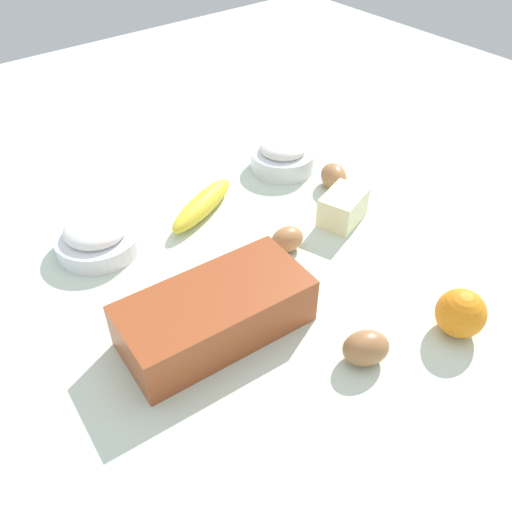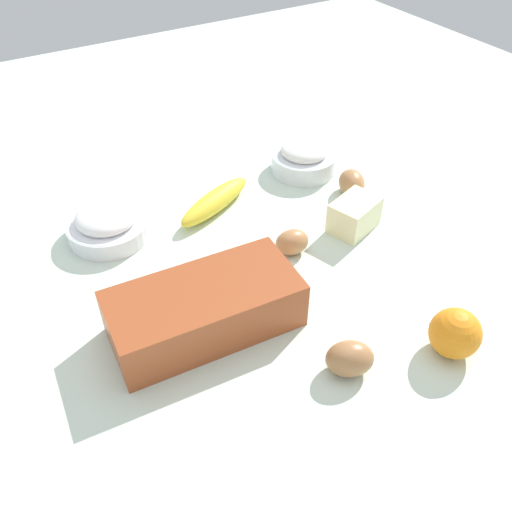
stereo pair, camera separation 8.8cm
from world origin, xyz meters
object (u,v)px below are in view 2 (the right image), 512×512
at_px(banana, 215,201).
at_px(egg_loose, 292,242).
at_px(loaf_pan, 205,308).
at_px(sugar_bowl, 108,224).
at_px(egg_near_butter, 352,183).
at_px(egg_beside_bowl, 350,359).
at_px(flour_bowl, 304,158).
at_px(orange_fruit, 455,333).
at_px(butter_block, 354,215).

xyz_separation_m(banana, egg_loose, (-0.06, 0.18, 0.00)).
bearing_deg(banana, loaf_pan, 59.90).
xyz_separation_m(sugar_bowl, egg_near_butter, (-0.47, 0.12, -0.00)).
bearing_deg(egg_beside_bowl, flour_bowl, -117.66).
relative_size(egg_beside_bowl, egg_loose, 1.13).
bearing_deg(egg_beside_bowl, loaf_pan, -52.15).
distance_m(flour_bowl, egg_beside_bowl, 0.53).
xyz_separation_m(sugar_bowl, egg_loose, (-0.26, 0.21, -0.01)).
relative_size(loaf_pan, banana, 1.52).
bearing_deg(banana, egg_loose, 107.44).
bearing_deg(flour_bowl, loaf_pan, 37.65).
height_order(loaf_pan, egg_near_butter, loaf_pan).
bearing_deg(orange_fruit, flour_bowl, -100.47).
bearing_deg(butter_block, orange_fruit, 78.59).
height_order(orange_fruit, egg_near_butter, orange_fruit).
xyz_separation_m(flour_bowl, sugar_bowl, (0.43, 0.00, -0.00)).
bearing_deg(butter_block, sugar_bowl, -27.67).
bearing_deg(egg_beside_bowl, sugar_bowl, -68.03).
bearing_deg(flour_bowl, sugar_bowl, 0.64).
distance_m(banana, egg_loose, 0.19).
relative_size(sugar_bowl, egg_beside_bowl, 2.18).
distance_m(sugar_bowl, butter_block, 0.45).
relative_size(flour_bowl, sugar_bowl, 0.92).
bearing_deg(egg_beside_bowl, banana, -92.19).
xyz_separation_m(sugar_bowl, orange_fruit, (-0.34, 0.51, 0.01)).
bearing_deg(egg_beside_bowl, butter_block, -129.66).
bearing_deg(banana, flour_bowl, -172.24).
bearing_deg(loaf_pan, egg_beside_bowl, 132.02).
distance_m(flour_bowl, orange_fruit, 0.52).
relative_size(loaf_pan, butter_block, 3.21).
height_order(loaf_pan, banana, loaf_pan).
bearing_deg(orange_fruit, banana, -74.61).
height_order(loaf_pan, egg_loose, loaf_pan).
relative_size(banana, egg_near_butter, 2.83).
xyz_separation_m(loaf_pan, egg_beside_bowl, (-0.14, 0.17, -0.02)).
height_order(flour_bowl, sugar_bowl, flour_bowl).
bearing_deg(loaf_pan, butter_block, -162.80).
bearing_deg(egg_near_butter, egg_beside_bowl, 51.23).
xyz_separation_m(flour_bowl, orange_fruit, (0.10, 0.52, 0.01)).
distance_m(loaf_pan, banana, 0.30).
bearing_deg(orange_fruit, egg_near_butter, -108.06).
distance_m(orange_fruit, egg_beside_bowl, 0.16).
bearing_deg(egg_loose, butter_block, 179.96).
relative_size(sugar_bowl, egg_near_butter, 2.21).
relative_size(orange_fruit, butter_block, 0.82).
distance_m(flour_bowl, banana, 0.23).
height_order(flour_bowl, butter_block, flour_bowl).
xyz_separation_m(flour_bowl, egg_loose, (0.17, 0.21, -0.01)).
xyz_separation_m(butter_block, egg_near_butter, (-0.07, -0.09, -0.00)).
relative_size(flour_bowl, orange_fruit, 1.86).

